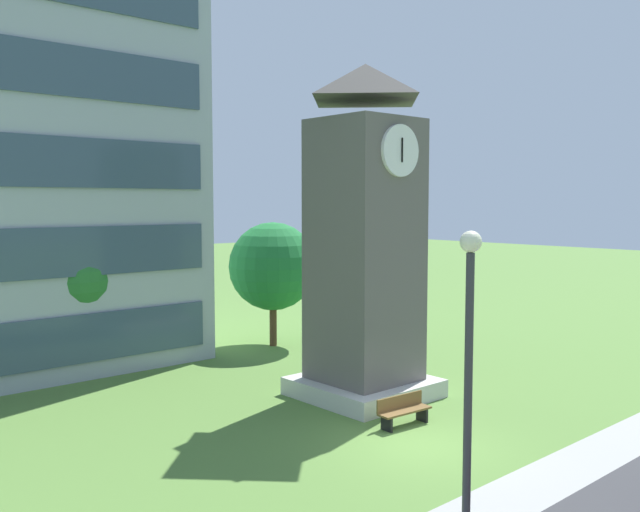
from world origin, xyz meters
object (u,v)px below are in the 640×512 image
(clock_tower, at_px, (365,250))
(street_lamp, at_px, (468,373))
(park_bench, at_px, (403,410))
(tree_near_tower, at_px, (273,266))
(tree_by_building, at_px, (75,280))

(clock_tower, height_order, street_lamp, clock_tower)
(park_bench, height_order, street_lamp, street_lamp)
(street_lamp, height_order, tree_near_tower, street_lamp)
(tree_by_building, height_order, tree_near_tower, tree_near_tower)
(clock_tower, distance_m, park_bench, 5.56)
(clock_tower, height_order, tree_near_tower, clock_tower)
(tree_near_tower, bearing_deg, park_bench, -109.13)
(tree_by_building, relative_size, tree_near_tower, 0.90)
(clock_tower, height_order, park_bench, clock_tower)
(clock_tower, height_order, tree_by_building, clock_tower)
(street_lamp, distance_m, tree_near_tower, 20.34)
(street_lamp, bearing_deg, tree_by_building, 87.32)
(tree_near_tower, bearing_deg, tree_by_building, 174.40)
(park_bench, xyz_separation_m, tree_near_tower, (3.97, 11.45, 3.20))
(clock_tower, xyz_separation_m, street_lamp, (-7.03, -9.39, -1.21))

